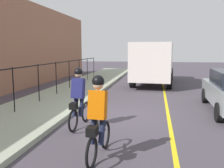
% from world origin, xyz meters
% --- Properties ---
extents(ground_plane, '(80.00, 80.00, 0.00)m').
position_xyz_m(ground_plane, '(0.00, 0.00, 0.00)').
color(ground_plane, '#453E48').
extents(lane_line_centre, '(36.00, 0.12, 0.01)m').
position_xyz_m(lane_line_centre, '(0.00, -1.60, 0.00)').
color(lane_line_centre, yellow).
rests_on(lane_line_centre, ground).
extents(sidewalk, '(40.00, 3.20, 0.15)m').
position_xyz_m(sidewalk, '(0.00, 3.40, 0.07)').
color(sidewalk, '#9BA58E').
rests_on(sidewalk, ground).
extents(iron_fence, '(18.58, 0.04, 1.60)m').
position_xyz_m(iron_fence, '(1.00, 3.80, 1.33)').
color(iron_fence, black).
rests_on(iron_fence, sidewalk).
extents(cyclist_lead, '(1.71, 0.38, 1.83)m').
position_xyz_m(cyclist_lead, '(-1.65, 1.15, 0.91)').
color(cyclist_lead, black).
rests_on(cyclist_lead, ground).
extents(cyclist_follow, '(1.71, 0.38, 1.83)m').
position_xyz_m(cyclist_follow, '(-3.66, 0.05, 0.91)').
color(cyclist_follow, black).
rests_on(cyclist_follow, ground).
extents(box_truck_background, '(6.86, 2.91, 2.78)m').
position_xyz_m(box_truck_background, '(8.26, -0.94, 1.55)').
color(box_truck_background, silver).
rests_on(box_truck_background, ground).
extents(traffic_cone_near, '(0.36, 0.36, 0.63)m').
position_xyz_m(traffic_cone_near, '(2.31, 1.50, 0.31)').
color(traffic_cone_near, '#FA5415').
rests_on(traffic_cone_near, ground).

